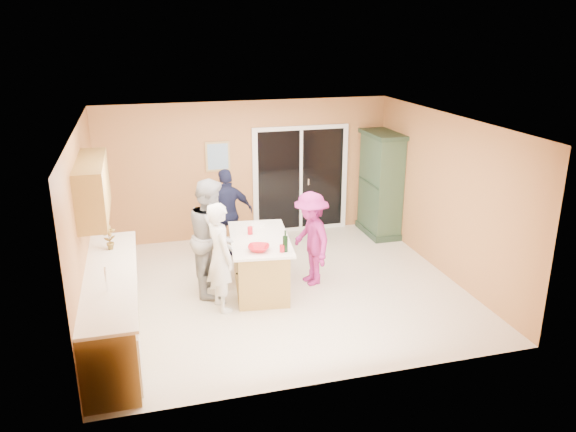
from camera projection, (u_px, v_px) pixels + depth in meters
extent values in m
plane|color=silver|center=(280.00, 289.00, 8.75)|extent=(5.50, 5.50, 0.00)
cube|color=white|center=(280.00, 122.00, 7.91)|extent=(5.50, 5.00, 0.10)
cube|color=tan|center=(247.00, 170.00, 10.61)|extent=(5.50, 0.10, 2.60)
cube|color=tan|center=(338.00, 278.00, 6.04)|extent=(5.50, 0.10, 2.60)
cube|color=tan|center=(85.00, 226.00, 7.64)|extent=(0.10, 5.00, 2.60)
cube|color=tan|center=(445.00, 195.00, 9.01)|extent=(0.10, 5.00, 2.60)
cube|color=#B08F44|center=(113.00, 309.00, 7.17)|extent=(0.60, 3.00, 0.90)
cube|color=silver|center=(112.00, 359.00, 6.18)|extent=(0.62, 0.60, 0.72)
cube|color=silver|center=(110.00, 275.00, 7.02)|extent=(0.65, 3.05, 0.04)
cylinder|color=silver|center=(106.00, 280.00, 6.51)|extent=(0.02, 0.02, 0.30)
cube|color=#B08F44|center=(93.00, 188.00, 7.32)|extent=(0.35, 1.60, 0.75)
cube|color=white|center=(301.00, 179.00, 10.93)|extent=(1.90, 0.05, 2.10)
cube|color=black|center=(301.00, 180.00, 10.91)|extent=(1.70, 0.03, 1.94)
cube|color=white|center=(301.00, 180.00, 10.91)|extent=(0.06, 0.04, 1.94)
cube|color=silver|center=(308.00, 182.00, 10.95)|extent=(0.02, 0.03, 0.12)
cube|color=tan|center=(218.00, 156.00, 10.36)|extent=(0.46, 0.03, 0.56)
cube|color=#517FA8|center=(218.00, 157.00, 10.35)|extent=(0.38, 0.02, 0.48)
cube|color=#B08F44|center=(260.00, 264.00, 8.62)|extent=(0.91, 1.51, 0.81)
cube|color=silver|center=(260.00, 239.00, 8.49)|extent=(1.06, 1.71, 0.04)
cube|color=black|center=(260.00, 286.00, 8.74)|extent=(0.82, 1.43, 0.09)
cube|color=#233827|center=(378.00, 230.00, 11.08)|extent=(0.56, 1.05, 0.12)
cube|color=#375339|center=(381.00, 185.00, 10.78)|extent=(0.50, 0.99, 1.87)
cube|color=#233827|center=(383.00, 134.00, 10.47)|extent=(0.58, 1.09, 0.08)
imported|color=white|center=(220.00, 257.00, 7.89)|extent=(0.52, 0.66, 1.60)
imported|color=#9F9FA1|center=(212.00, 236.00, 8.41)|extent=(0.78, 0.95, 1.78)
imported|color=#1B1F3C|center=(228.00, 214.00, 9.71)|extent=(1.00, 0.59, 1.60)
imported|color=#972073|center=(311.00, 239.00, 8.72)|extent=(0.69, 1.04, 1.49)
imported|color=red|center=(259.00, 248.00, 7.98)|extent=(0.38, 0.38, 0.08)
imported|color=#A32310|center=(109.00, 238.00, 7.74)|extent=(0.19, 0.14, 0.34)
cylinder|color=red|center=(250.00, 231.00, 8.61)|extent=(0.11, 0.11, 0.12)
cylinder|color=red|center=(282.00, 249.00, 7.92)|extent=(0.08, 0.08, 0.11)
cylinder|color=black|center=(285.00, 244.00, 7.92)|extent=(0.07, 0.07, 0.23)
cylinder|color=black|center=(285.00, 233.00, 7.87)|extent=(0.03, 0.03, 0.09)
cylinder|color=white|center=(258.00, 225.00, 9.01)|extent=(0.28, 0.28, 0.02)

